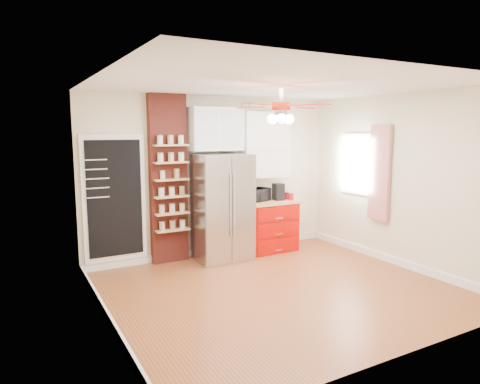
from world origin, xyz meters
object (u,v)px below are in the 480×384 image
coffee_maker (278,192)px  canister_left (291,197)px  ceiling_fan (281,107)px  pantry_jar_oats (162,175)px  toaster_oven (258,195)px  red_cabinet (269,225)px  fridge (221,207)px

coffee_maker → canister_left: size_ratio=2.39×
ceiling_fan → pantry_jar_oats: (-0.98, 1.81, -0.99)m
toaster_oven → pantry_jar_oats: 1.76m
red_cabinet → canister_left: 0.64m
pantry_jar_oats → coffee_maker: bearing=-4.4°
fridge → canister_left: bearing=-3.7°
fridge → toaster_oven: fridge is taller
red_cabinet → pantry_jar_oats: pantry_jar_oats is taller
fridge → coffee_maker: size_ratio=5.88×
fridge → ceiling_fan: ceiling_fan is taller
ceiling_fan → toaster_oven: size_ratio=3.41×
fridge → pantry_jar_oats: bearing=169.2°
coffee_maker → canister_left: coffee_maker is taller
ceiling_fan → canister_left: ceiling_fan is taller
toaster_oven → pantry_jar_oats: (-1.70, 0.07, 0.42)m
fridge → canister_left: (1.34, -0.09, 0.09)m
pantry_jar_oats → red_cabinet: bearing=-3.9°
red_cabinet → canister_left: (0.37, -0.14, 0.51)m
coffee_maker → pantry_jar_oats: (-2.07, 0.16, 0.39)m
ceiling_fan → toaster_oven: (0.72, 1.74, -1.41)m
fridge → red_cabinet: 1.06m
ceiling_fan → coffee_maker: bearing=56.5°
red_cabinet → ceiling_fan: size_ratio=0.67×
fridge → red_cabinet: size_ratio=1.86×
coffee_maker → pantry_jar_oats: bearing=-179.5°
canister_left → pantry_jar_oats: 2.34m
fridge → toaster_oven: bearing=8.0°
red_cabinet → toaster_oven: (-0.20, 0.06, 0.56)m
red_cabinet → ceiling_fan: (-0.92, -1.68, 1.97)m
fridge → ceiling_fan: 2.25m
toaster_oven → canister_left: (0.57, -0.19, -0.05)m
red_cabinet → coffee_maker: size_ratio=3.16×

